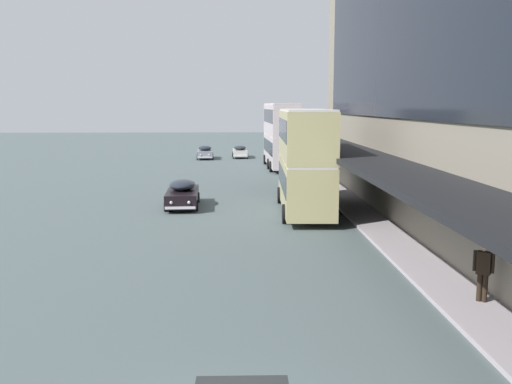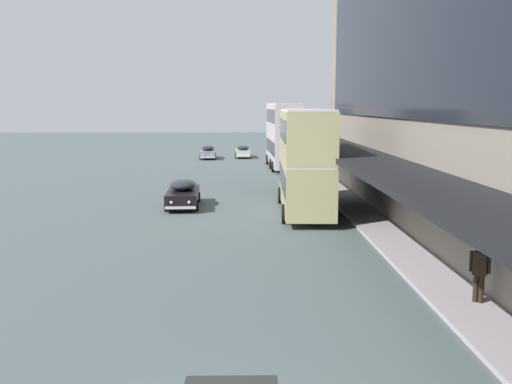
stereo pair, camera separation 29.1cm
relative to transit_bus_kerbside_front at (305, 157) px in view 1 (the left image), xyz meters
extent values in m
cube|color=tan|center=(0.00, 0.00, -1.48)|extent=(2.85, 9.59, 2.63)
cube|color=black|center=(0.00, 0.00, -1.17)|extent=(2.86, 8.83, 1.16)
cube|color=silver|center=(0.00, 0.00, -0.12)|extent=(2.75, 9.59, 0.12)
cube|color=tan|center=(0.00, 0.00, 1.25)|extent=(2.85, 9.59, 2.63)
cube|color=black|center=(0.00, 0.00, 1.57)|extent=(2.86, 8.83, 1.16)
cube|color=silver|center=(0.00, 0.00, 2.62)|extent=(2.75, 9.59, 0.12)
cube|color=black|center=(0.17, 4.79, 2.32)|extent=(1.26, 0.10, 0.36)
cylinder|color=black|center=(-1.14, 3.27, -2.65)|extent=(0.29, 1.01, 1.00)
cylinder|color=black|center=(1.37, 3.19, -2.65)|extent=(0.29, 1.01, 1.00)
cylinder|color=black|center=(-1.36, -2.90, -2.65)|extent=(0.29, 1.01, 1.00)
cylinder|color=black|center=(1.15, -2.99, -2.65)|extent=(0.29, 1.01, 1.00)
cube|color=beige|center=(0.50, 23.39, -1.38)|extent=(2.73, 10.96, 2.83)
cube|color=black|center=(0.50, 23.39, -1.04)|extent=(2.75, 10.09, 1.25)
cube|color=silver|center=(0.50, 23.39, 0.08)|extent=(2.63, 10.96, 0.12)
cube|color=beige|center=(0.50, 23.39, 1.55)|extent=(2.73, 10.96, 2.83)
cube|color=black|center=(0.50, 23.39, 1.89)|extent=(2.75, 10.09, 1.25)
cube|color=silver|center=(0.50, 23.39, 3.01)|extent=(2.63, 10.96, 0.12)
cube|color=black|center=(0.37, 28.88, 2.71)|extent=(1.23, 0.09, 0.36)
cylinder|color=black|center=(-0.82, 27.07, -2.65)|extent=(0.27, 1.01, 1.00)
cylinder|color=black|center=(1.64, 27.13, -2.65)|extent=(0.27, 1.01, 1.00)
cylinder|color=black|center=(-0.64, 19.98, -2.65)|extent=(0.27, 1.01, 1.00)
cylinder|color=black|center=(1.81, 20.04, -2.65)|extent=(0.27, 1.01, 1.00)
cylinder|color=black|center=(-0.71, 22.54, -2.65)|extent=(0.27, 1.01, 1.00)
cylinder|color=black|center=(1.75, 22.61, -2.65)|extent=(0.27, 1.01, 1.00)
cube|color=beige|center=(-3.35, 34.73, -2.57)|extent=(1.73, 4.25, 0.71)
ellipsoid|color=#1E232D|center=(-3.34, 34.52, -1.98)|extent=(1.49, 2.35, 0.53)
cube|color=silver|center=(-3.40, 36.89, -2.78)|extent=(1.55, 0.16, 0.14)
cube|color=silver|center=(-3.29, 32.58, -2.78)|extent=(1.55, 0.16, 0.14)
sphere|color=silver|center=(-3.85, 36.84, -2.52)|extent=(0.18, 0.18, 0.18)
sphere|color=silver|center=(-2.95, 36.87, -2.52)|extent=(0.18, 0.18, 0.18)
cylinder|color=black|center=(-4.19, 36.02, -2.83)|extent=(0.16, 0.64, 0.64)
cylinder|color=black|center=(-2.56, 36.06, -2.83)|extent=(0.16, 0.64, 0.64)
cylinder|color=black|center=(-4.13, 33.41, -2.83)|extent=(0.16, 0.64, 0.64)
cylinder|color=black|center=(-2.50, 33.45, -2.83)|extent=(0.16, 0.64, 0.64)
cube|color=gray|center=(-7.35, 33.42, -2.56)|extent=(1.91, 4.44, 0.74)
ellipsoid|color=#1E232D|center=(-7.36, 33.64, -1.93)|extent=(1.61, 2.47, 0.57)
cube|color=silver|center=(-7.24, 31.20, -2.78)|extent=(1.62, 0.20, 0.14)
cube|color=silver|center=(-7.46, 35.65, -2.78)|extent=(1.62, 0.20, 0.14)
sphere|color=silver|center=(-6.77, 31.25, -2.51)|extent=(0.18, 0.18, 0.18)
sphere|color=silver|center=(-7.71, 31.20, -2.51)|extent=(0.18, 0.18, 0.18)
cylinder|color=black|center=(-6.43, 32.12, -2.83)|extent=(0.17, 0.65, 0.64)
cylinder|color=black|center=(-8.13, 32.03, -2.83)|extent=(0.17, 0.65, 0.64)
cylinder|color=black|center=(-6.57, 34.82, -2.83)|extent=(0.17, 0.65, 0.64)
cylinder|color=black|center=(-8.26, 34.73, -2.83)|extent=(0.17, 0.65, 0.64)
cube|color=black|center=(-7.06, 2.17, -2.53)|extent=(1.96, 4.81, 0.80)
ellipsoid|color=#1E232D|center=(-7.07, 2.40, -1.84)|extent=(1.67, 2.67, 0.63)
cube|color=silver|center=(-6.98, -0.26, -2.78)|extent=(1.71, 0.18, 0.14)
cube|color=silver|center=(-7.15, 4.59, -2.78)|extent=(1.71, 0.18, 0.14)
sphere|color=silver|center=(-6.49, -0.21, -2.48)|extent=(0.18, 0.18, 0.18)
sphere|color=silver|center=(-7.47, -0.25, -2.48)|extent=(0.18, 0.18, 0.18)
cylinder|color=black|center=(-6.12, 0.72, -2.83)|extent=(0.16, 0.64, 0.64)
cylinder|color=black|center=(-7.91, 0.66, -2.83)|extent=(0.16, 0.64, 0.64)
cylinder|color=black|center=(-6.22, 3.67, -2.83)|extent=(0.16, 0.64, 0.64)
cylinder|color=black|center=(-8.01, 3.61, -2.83)|extent=(0.16, 0.64, 0.64)
cylinder|color=black|center=(3.48, -15.31, -2.57)|extent=(0.16, 0.16, 0.85)
cylinder|color=black|center=(3.62, -15.39, -2.57)|extent=(0.16, 0.16, 0.85)
cube|color=black|center=(3.55, -15.35, -1.80)|extent=(0.47, 0.42, 0.70)
cylinder|color=black|center=(3.33, -15.21, -1.76)|extent=(0.10, 0.10, 0.63)
cylinder|color=black|center=(3.77, -15.49, -1.76)|extent=(0.10, 0.10, 0.63)
sphere|color=tan|center=(3.55, -15.35, -1.34)|extent=(0.22, 0.22, 0.22)
cylinder|color=black|center=(3.55, -15.35, -1.26)|extent=(0.33, 0.33, 0.02)
cylinder|color=black|center=(3.55, -15.35, -1.20)|extent=(0.21, 0.21, 0.12)
camera|label=1|loc=(-3.89, -31.66, 2.87)|focal=40.00mm
camera|label=2|loc=(-3.60, -31.67, 2.87)|focal=40.00mm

